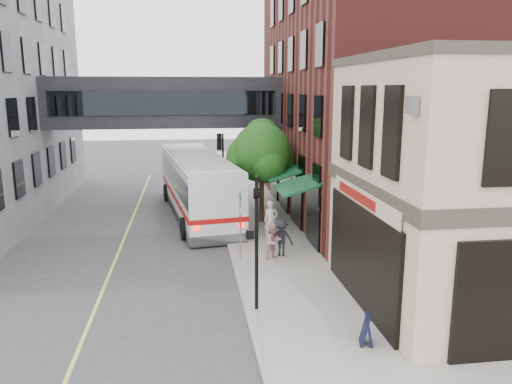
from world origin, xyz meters
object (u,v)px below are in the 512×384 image
object	(u,v)px
pedestrian_a	(271,221)
pedestrian_c	(281,238)
sandwich_board	(367,329)
newspaper_box	(238,216)
pedestrian_b	(274,241)
bus	(197,182)

from	to	relation	value
pedestrian_a	pedestrian_c	size ratio (longest dim) A/B	1.21
pedestrian_a	sandwich_board	bearing A→B (deg)	-91.74
newspaper_box	sandwich_board	size ratio (longest dim) A/B	0.98
newspaper_box	pedestrian_b	bearing A→B (deg)	-83.58
pedestrian_c	newspaper_box	xyz separation A→B (m)	(-1.36, 5.35, -0.36)
pedestrian_c	newspaper_box	world-z (taller)	pedestrian_c
bus	newspaper_box	xyz separation A→B (m)	(2.08, -2.98, -1.36)
sandwich_board	newspaper_box	bearing A→B (deg)	115.31
bus	newspaper_box	distance (m)	3.88
newspaper_box	bus	bearing A→B (deg)	121.77
bus	pedestrian_a	size ratio (longest dim) A/B	6.84
pedestrian_c	newspaper_box	bearing A→B (deg)	124.82
bus	pedestrian_b	xyz separation A→B (m)	(3.04, -8.66, -1.03)
pedestrian_c	sandwich_board	size ratio (longest dim) A/B	1.76
bus	pedestrian_b	distance (m)	9.24
bus	pedestrian_b	world-z (taller)	bus
pedestrian_a	pedestrian_b	bearing A→B (deg)	-104.81
bus	sandwich_board	distance (m)	16.89
bus	pedestrian_b	size ratio (longest dim) A/B	8.55
pedestrian_c	pedestrian_a	bearing A→B (deg)	112.05
pedestrian_b	newspaper_box	xyz separation A→B (m)	(-0.96, 5.68, -0.33)
pedestrian_b	pedestrian_a	bearing A→B (deg)	57.26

